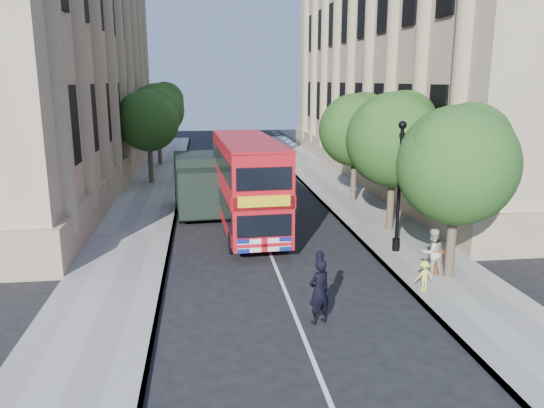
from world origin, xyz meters
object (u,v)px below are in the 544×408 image
object	(u,v)px
box_van	(197,186)
woman_pedestrian	(432,252)
police_constable	(319,291)
lamp_post	(399,192)
double_decker_bus	(248,182)

from	to	relation	value
box_van	woman_pedestrian	distance (m)	13.21
police_constable	box_van	bearing A→B (deg)	-99.16
police_constable	woman_pedestrian	size ratio (longest dim) A/B	1.13
lamp_post	woman_pedestrian	distance (m)	3.23
double_decker_bus	police_constable	world-z (taller)	double_decker_bus
lamp_post	woman_pedestrian	xyz separation A→B (m)	(0.22, -2.83, -1.54)
double_decker_bus	lamp_post	bearing A→B (deg)	-38.74
lamp_post	police_constable	distance (m)	7.38
double_decker_bus	box_van	world-z (taller)	double_decker_bus
double_decker_bus	police_constable	distance (m)	9.90
lamp_post	double_decker_bus	bearing A→B (deg)	144.18
lamp_post	double_decker_bus	xyz separation A→B (m)	(-5.59, 4.03, -0.21)
woman_pedestrian	lamp_post	bearing A→B (deg)	-97.57
double_decker_bus	police_constable	bearing A→B (deg)	-86.04
lamp_post	box_van	size ratio (longest dim) A/B	0.96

